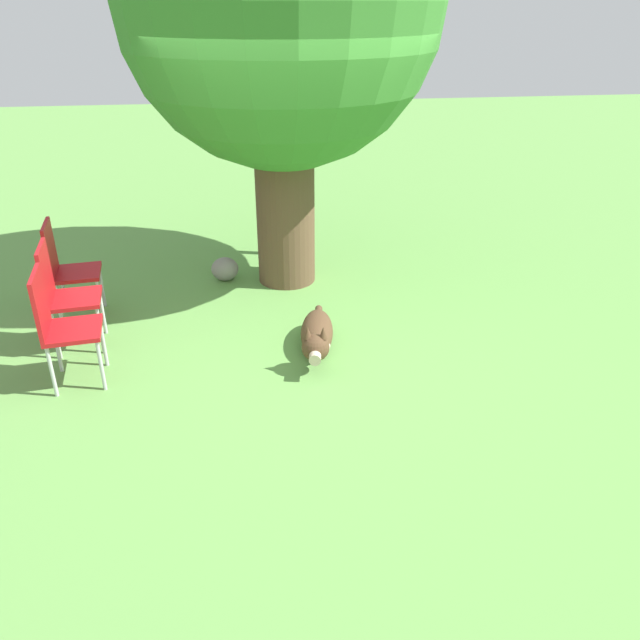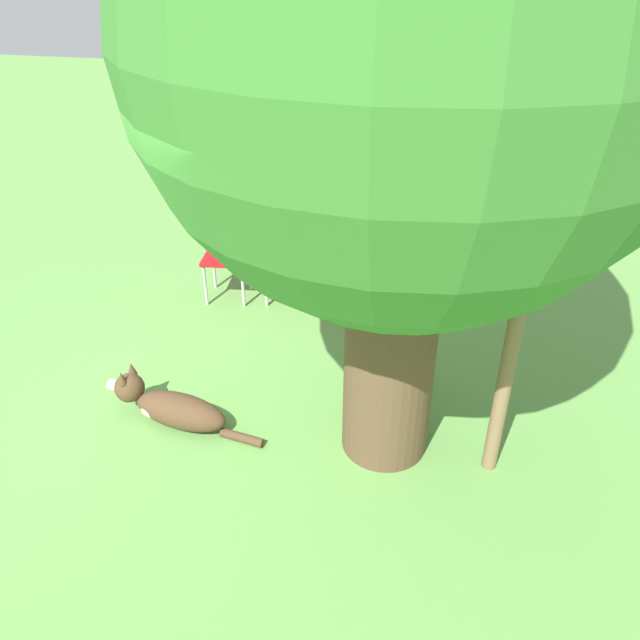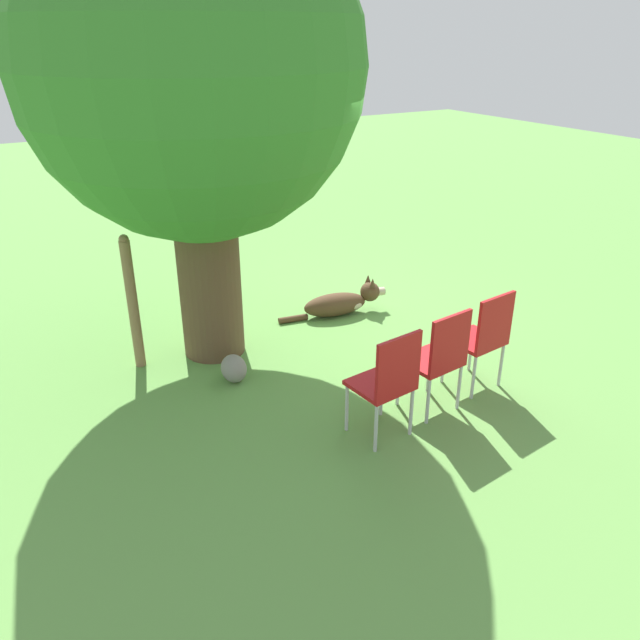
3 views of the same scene
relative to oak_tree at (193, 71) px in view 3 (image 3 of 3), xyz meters
The scene contains 8 objects.
ground_plane 2.92m from the oak_tree, 87.30° to the right, with size 30.00×30.00×0.00m, color #609947.
oak_tree is the anchor object (origin of this frame).
dog 3.03m from the oak_tree, 86.32° to the right, with size 0.41×1.30×0.42m.
fence_post 2.16m from the oak_tree, 84.31° to the left, with size 0.10×0.10×1.35m.
red_chair_0 3.42m from the oak_tree, 136.38° to the right, with size 0.47×0.48×0.96m.
red_chair_1 3.20m from the oak_tree, 148.61° to the right, with size 0.47×0.48×0.96m.
red_chair_2 3.09m from the oak_tree, 163.30° to the right, with size 0.47×0.48×0.96m.
garden_rock 2.66m from the oak_tree, behind, with size 0.29×0.23×0.26m.
Camera 3 is at (-5.56, 3.05, 3.04)m, focal length 35.00 mm.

